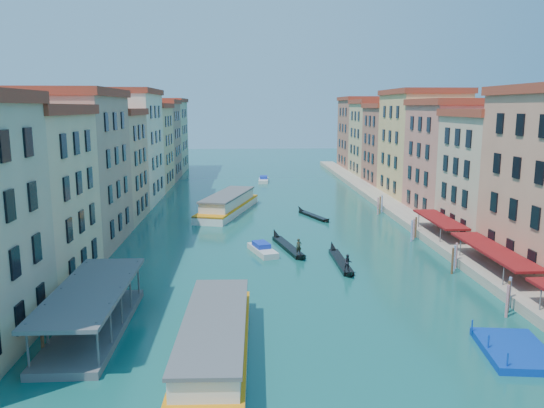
{
  "coord_description": "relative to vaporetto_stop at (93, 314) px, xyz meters",
  "views": [
    {
      "loc": [
        -3.82,
        -28.71,
        17.74
      ],
      "look_at": [
        -0.16,
        39.48,
        5.2
      ],
      "focal_mm": 35.0,
      "sensor_mm": 36.0,
      "label": 1
    }
  ],
  "objects": [
    {
      "name": "left_bank_palazzos",
      "position": [
        -10.0,
        52.68,
        8.27
      ],
      "size": [
        12.8,
        128.4,
        21.0
      ],
      "color": "tan",
      "rests_on": "ground"
    },
    {
      "name": "right_bank_palazzos",
      "position": [
        46.0,
        53.0,
        8.31
      ],
      "size": [
        12.8,
        128.4,
        21.0
      ],
      "color": "#A14F3F",
      "rests_on": "ground"
    },
    {
      "name": "quay",
      "position": [
        38.0,
        53.0,
        -0.94
      ],
      "size": [
        4.0,
        140.0,
        1.0
      ],
      "primitive_type": "cube",
      "color": "gray",
      "rests_on": "ground"
    },
    {
      "name": "restaurant_awnings",
      "position": [
        38.19,
        11.0,
        1.55
      ],
      "size": [
        3.2,
        44.55,
        3.12
      ],
      "color": "maroon",
      "rests_on": "ground"
    },
    {
      "name": "vaporetto_stop",
      "position": [
        0.0,
        0.0,
        0.0
      ],
      "size": [
        5.4,
        16.4,
        3.65
      ],
      "color": "#5A5A5C",
      "rests_on": "ground"
    },
    {
      "name": "mooring_poles_right",
      "position": [
        35.1,
        16.8,
        -0.14
      ],
      "size": [
        1.44,
        54.24,
        3.2
      ],
      "color": "brown",
      "rests_on": "ground"
    },
    {
      "name": "mooring_poles_left",
      "position": [
        -2.5,
        0.0,
        -0.14
      ],
      "size": [
        0.24,
        8.24,
        3.2
      ],
      "color": "brown",
      "rests_on": "ground"
    },
    {
      "name": "vaporetto_near",
      "position": [
        10.0,
        -5.19,
        -0.07
      ],
      "size": [
        5.17,
        20.58,
        3.04
      ],
      "rotation": [
        0.0,
        0.0,
        -0.03
      ],
      "color": "silver",
      "rests_on": "ground"
    },
    {
      "name": "vaporetto_far",
      "position": [
        9.47,
        48.25,
        0.02
      ],
      "size": [
        10.56,
        22.31,
        3.24
      ],
      "rotation": [
        0.0,
        0.0,
        -0.27
      ],
      "color": "white",
      "rests_on": "ground"
    },
    {
      "name": "gondola_fore",
      "position": [
        17.67,
        24.09,
        -1.0
      ],
      "size": [
        3.94,
        13.06,
        2.63
      ],
      "rotation": [
        0.0,
        0.0,
        0.23
      ],
      "color": "black",
      "rests_on": "ground"
    },
    {
      "name": "gondola_right",
      "position": [
        23.18,
        17.1,
        -0.97
      ],
      "size": [
        1.27,
        12.4,
        2.48
      ],
      "rotation": [
        0.0,
        0.0,
        0.01
      ],
      "color": "black",
      "rests_on": "ground"
    },
    {
      "name": "gondola_far",
      "position": [
        23.36,
        43.63,
        -1.12
      ],
      "size": [
        4.8,
        10.61,
        1.57
      ],
      "rotation": [
        0.0,
        0.0,
        0.37
      ],
      "color": "black",
      "rests_on": "ground"
    },
    {
      "name": "motorboat_mid",
      "position": [
        14.37,
        22.32,
        -0.94
      ],
      "size": [
        3.78,
        6.51,
        1.29
      ],
      "rotation": [
        0.0,
        0.0,
        0.31
      ],
      "color": "silver",
      "rests_on": "ground"
    },
    {
      "name": "motorboat_far",
      "position": [
        16.9,
        84.93,
        -0.88
      ],
      "size": [
        2.62,
        7.05,
        1.43
      ],
      "rotation": [
        0.0,
        0.0,
        -0.06
      ],
      "color": "silver",
      "rests_on": "ground"
    },
    {
      "name": "blue_dock",
      "position": [
        31.77,
        -5.73,
        -1.16
      ],
      "size": [
        5.29,
        7.24,
        0.56
      ],
      "rotation": [
        0.0,
        0.0,
        -0.12
      ],
      "color": "#0835A1",
      "rests_on": "ground"
    }
  ]
}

